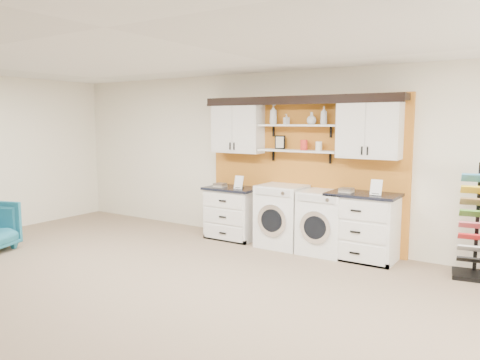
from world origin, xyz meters
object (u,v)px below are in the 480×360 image
Objects in this scene: washer at (282,216)px; sample_rack at (477,240)px; dryer at (324,222)px; base_cabinet_right at (363,226)px; base_cabinet_left at (233,213)px.

sample_rack is (2.79, 0.04, -0.01)m from washer.
dryer is (0.72, 0.00, -0.02)m from washer.
sample_rack reaches higher than base_cabinet_right.
base_cabinet_left is 0.90× the size of base_cabinet_right.
sample_rack is at bearing 0.97° from dryer.
sample_rack is at bearing 0.49° from base_cabinet_left.
base_cabinet_right reaches higher than dryer.
washer is 0.72m from dryer.
base_cabinet_right is 1.01× the size of washer.
base_cabinet_left is 0.61× the size of sample_rack.
sample_rack reaches higher than dryer.
dryer is 0.65× the size of sample_rack.
washer is 0.67× the size of sample_rack.
base_cabinet_right is at bearing 171.60° from sample_rack.
base_cabinet_left is 2.26m from base_cabinet_right.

